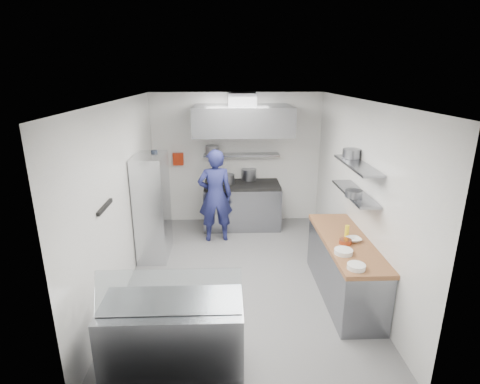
{
  "coord_description": "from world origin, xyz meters",
  "views": [
    {
      "loc": [
        -0.23,
        -5.42,
        3.17
      ],
      "look_at": [
        0.0,
        0.6,
        1.25
      ],
      "focal_mm": 28.0,
      "sensor_mm": 36.0,
      "label": 1
    }
  ],
  "objects_px": {
    "chef": "(215,196)",
    "display_case": "(174,337)",
    "wire_rack": "(153,207)",
    "gas_range": "(242,206)"
  },
  "relations": [
    {
      "from": "chef",
      "to": "display_case",
      "type": "relative_size",
      "value": 1.22
    },
    {
      "from": "gas_range",
      "to": "chef",
      "type": "xyz_separation_m",
      "value": [
        -0.55,
        -0.67,
        0.46
      ]
    },
    {
      "from": "chef",
      "to": "display_case",
      "type": "height_order",
      "value": "chef"
    },
    {
      "from": "wire_rack",
      "to": "display_case",
      "type": "distance_m",
      "value": 2.95
    },
    {
      "from": "gas_range",
      "to": "wire_rack",
      "type": "xyz_separation_m",
      "value": [
        -1.63,
        -1.28,
        0.48
      ]
    },
    {
      "from": "display_case",
      "to": "gas_range",
      "type": "bearing_deg",
      "value": 77.33
    },
    {
      "from": "wire_rack",
      "to": "display_case",
      "type": "bearing_deg",
      "value": -75.91
    },
    {
      "from": "gas_range",
      "to": "wire_rack",
      "type": "relative_size",
      "value": 0.86
    },
    {
      "from": "chef",
      "to": "wire_rack",
      "type": "relative_size",
      "value": 0.99
    },
    {
      "from": "wire_rack",
      "to": "gas_range",
      "type": "bearing_deg",
      "value": 38.11
    }
  ]
}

